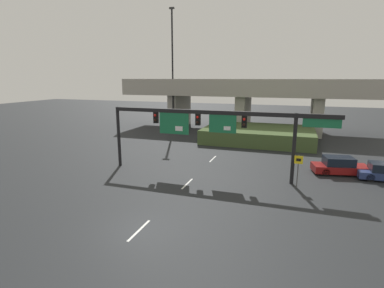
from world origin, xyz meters
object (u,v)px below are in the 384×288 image
at_px(speed_limit_sign, 298,167).
at_px(highway_light_pole_near, 173,69).
at_px(signal_gantry, 210,122).
at_px(parked_sedan_near_right, 340,166).

distance_m(speed_limit_sign, highway_light_pole_near, 28.08).
xyz_separation_m(signal_gantry, highway_light_pole_near, (-11.15, 19.24, 4.83)).
bearing_deg(signal_gantry, parked_sedan_near_right, 20.41).
xyz_separation_m(speed_limit_sign, parked_sedan_near_right, (3.43, 4.63, -0.95)).
bearing_deg(highway_light_pole_near, signal_gantry, -59.90).
bearing_deg(highway_light_pole_near, speed_limit_sign, -47.77).
bearing_deg(parked_sedan_near_right, speed_limit_sign, -138.04).
height_order(speed_limit_sign, highway_light_pole_near, highway_light_pole_near).
relative_size(speed_limit_sign, parked_sedan_near_right, 0.53).
relative_size(signal_gantry, highway_light_pole_near, 1.04).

